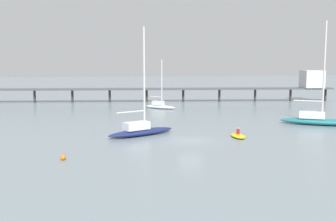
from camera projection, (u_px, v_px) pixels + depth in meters
name	position (u px, v px, depth m)	size (l,w,h in m)	color
ground_plane	(191.00, 141.00, 42.74)	(400.00, 400.00, 0.00)	gray
pier	(218.00, 85.00, 85.32)	(80.98, 12.17, 6.75)	#4C4C51
sailboat_white	(160.00, 105.00, 72.49)	(5.78, 5.29, 9.02)	white
sailboat_teal	(317.00, 119.00, 53.59)	(9.80, 7.03, 13.94)	#1E727A
sailboat_navy	(140.00, 129.00, 45.75)	(8.68, 6.01, 12.51)	navy
dinghy_yellow	(238.00, 135.00, 44.72)	(1.57, 3.25, 1.14)	yellow
mooring_buoy_far	(63.00, 157.00, 34.19)	(0.50, 0.50, 0.50)	orange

